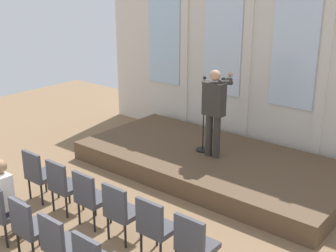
# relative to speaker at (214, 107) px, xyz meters

# --- Properties ---
(rear_partition) EXTENTS (8.51, 0.14, 4.10)m
(rear_partition) POSITION_rel_speaker_xyz_m (-0.00, 1.67, 0.71)
(rear_partition) COLOR silver
(rear_partition) RESTS_ON ground
(stage_platform) EXTENTS (5.39, 2.64, 0.38)m
(stage_platform) POSITION_rel_speaker_xyz_m (-0.04, 0.06, -1.20)
(stage_platform) COLOR brown
(stage_platform) RESTS_ON ground
(speaker) EXTENTS (0.51, 0.69, 1.73)m
(speaker) POSITION_rel_speaker_xyz_m (0.00, 0.00, 0.00)
(speaker) COLOR #332D28
(speaker) RESTS_ON stage_platform
(mic_stand) EXTENTS (0.28, 0.28, 1.55)m
(mic_stand) POSITION_rel_speaker_xyz_m (-0.32, 0.11, -0.67)
(mic_stand) COLOR black
(mic_stand) RESTS_ON stage_platform
(chair_r0_c0) EXTENTS (0.46, 0.44, 0.94)m
(chair_r0_c0) POSITION_rel_speaker_xyz_m (-1.72, -2.86, -0.85)
(chair_r0_c0) COLOR black
(chair_r0_c0) RESTS_ON ground
(chair_r0_c1) EXTENTS (0.46, 0.44, 0.94)m
(chair_r0_c1) POSITION_rel_speaker_xyz_m (-1.05, -2.86, -0.85)
(chair_r0_c1) COLOR black
(chair_r0_c1) RESTS_ON ground
(chair_r0_c2) EXTENTS (0.46, 0.44, 0.94)m
(chair_r0_c2) POSITION_rel_speaker_xyz_m (-0.38, -2.86, -0.85)
(chair_r0_c2) COLOR black
(chair_r0_c2) RESTS_ON ground
(chair_r0_c3) EXTENTS (0.46, 0.44, 0.94)m
(chair_r0_c3) POSITION_rel_speaker_xyz_m (0.30, -2.86, -0.85)
(chair_r0_c3) COLOR black
(chair_r0_c3) RESTS_ON ground
(chair_r0_c4) EXTENTS (0.46, 0.44, 0.94)m
(chair_r0_c4) POSITION_rel_speaker_xyz_m (0.97, -2.86, -0.85)
(chair_r0_c4) COLOR black
(chair_r0_c4) RESTS_ON ground
(chair_r0_c5) EXTENTS (0.46, 0.44, 0.94)m
(chair_r0_c5) POSITION_rel_speaker_xyz_m (1.64, -2.86, -0.85)
(chair_r0_c5) COLOR black
(chair_r0_c5) RESTS_ON ground
(chair_r1_c1) EXTENTS (0.46, 0.44, 0.94)m
(chair_r1_c1) POSITION_rel_speaker_xyz_m (-1.05, -3.96, -0.85)
(chair_r1_c1) COLOR black
(chair_r1_c1) RESTS_ON ground
(audience_r1_c1) EXTENTS (0.36, 0.39, 1.31)m
(audience_r1_c1) POSITION_rel_speaker_xyz_m (-1.05, -3.88, -0.66)
(audience_r1_c1) COLOR #2D2D33
(audience_r1_c1) RESTS_ON ground
(chair_r1_c2) EXTENTS (0.46, 0.44, 0.94)m
(chair_r1_c2) POSITION_rel_speaker_xyz_m (-0.38, -3.96, -0.85)
(chair_r1_c2) COLOR black
(chair_r1_c2) RESTS_ON ground
(chair_r1_c3) EXTENTS (0.46, 0.44, 0.94)m
(chair_r1_c3) POSITION_rel_speaker_xyz_m (0.30, -3.96, -0.85)
(chair_r1_c3) COLOR black
(chair_r1_c3) RESTS_ON ground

